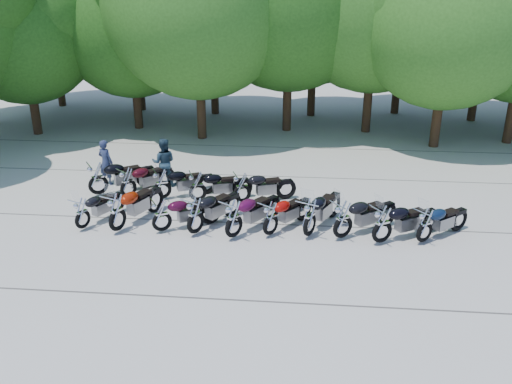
# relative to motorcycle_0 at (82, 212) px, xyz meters

# --- Properties ---
(ground) EXTENTS (90.00, 90.00, 0.00)m
(ground) POSITION_rel_motorcycle_0_xyz_m (5.38, -0.55, -0.60)
(ground) COLOR gray
(ground) RESTS_ON ground
(tree_1) EXTENTS (6.97, 6.97, 8.55)m
(tree_1) POSITION_rel_motorcycle_0_xyz_m (-6.66, 10.69, 4.47)
(tree_1) COLOR #3A2614
(tree_1) RESTS_ON ground
(tree_2) EXTENTS (7.31, 7.31, 8.97)m
(tree_2) POSITION_rel_motorcycle_0_xyz_m (-1.87, 12.29, 4.72)
(tree_2) COLOR #3A2614
(tree_2) RESTS_ON ground
(tree_3) EXTENTS (8.70, 8.70, 10.67)m
(tree_3) POSITION_rel_motorcycle_0_xyz_m (1.81, 10.69, 5.73)
(tree_3) COLOR #3A2614
(tree_3) RESTS_ON ground
(tree_6) EXTENTS (8.00, 8.00, 9.82)m
(tree_6) POSITION_rel_motorcycle_0_xyz_m (12.93, 10.27, 5.22)
(tree_6) COLOR #3A2614
(tree_6) RESTS_ON ground
(tree_9) EXTENTS (7.59, 7.59, 9.32)m
(tree_9) POSITION_rel_motorcycle_0_xyz_m (-8.15, 17.04, 4.92)
(tree_9) COLOR #3A2614
(tree_9) RESTS_ON ground
(tree_10) EXTENTS (7.78, 7.78, 9.55)m
(tree_10) POSITION_rel_motorcycle_0_xyz_m (-2.91, 16.42, 5.06)
(tree_10) COLOR #3A2614
(tree_10) RESTS_ON ground
(tree_11) EXTENTS (7.56, 7.56, 9.28)m
(tree_11) POSITION_rel_motorcycle_0_xyz_m (1.62, 15.88, 4.90)
(tree_11) COLOR #3A2614
(tree_11) RESTS_ON ground
(tree_12) EXTENTS (7.88, 7.88, 9.67)m
(tree_12) POSITION_rel_motorcycle_0_xyz_m (7.18, 15.92, 5.13)
(tree_12) COLOR #3A2614
(tree_12) RESTS_ON ground
(tree_13) EXTENTS (8.31, 8.31, 10.20)m
(tree_13) POSITION_rel_motorcycle_0_xyz_m (12.07, 16.93, 5.44)
(tree_13) COLOR #3A2614
(tree_13) RESTS_ON ground
(tree_14) EXTENTS (8.02, 8.02, 9.84)m
(tree_14) POSITION_rel_motorcycle_0_xyz_m (16.06, 15.55, 5.23)
(tree_14) COLOR #3A2614
(tree_14) RESTS_ON ground
(motorcycle_0) EXTENTS (1.46, 2.18, 1.19)m
(motorcycle_0) POSITION_rel_motorcycle_0_xyz_m (0.00, 0.00, 0.00)
(motorcycle_0) COLOR black
(motorcycle_0) RESTS_ON ground
(motorcycle_1) EXTENTS (1.71, 2.64, 1.44)m
(motorcycle_1) POSITION_rel_motorcycle_0_xyz_m (1.16, -0.08, 0.12)
(motorcycle_1) COLOR maroon
(motorcycle_1) RESTS_ON ground
(motorcycle_2) EXTENTS (2.24, 1.69, 1.25)m
(motorcycle_2) POSITION_rel_motorcycle_0_xyz_m (2.54, 0.01, 0.03)
(motorcycle_2) COLOR #34071C
(motorcycle_2) RESTS_ON ground
(motorcycle_3) EXTENTS (1.94, 2.47, 1.39)m
(motorcycle_3) POSITION_rel_motorcycle_0_xyz_m (3.60, -0.04, 0.10)
(motorcycle_3) COLOR black
(motorcycle_3) RESTS_ON ground
(motorcycle_4) EXTENTS (2.07, 2.48, 1.41)m
(motorcycle_4) POSITION_rel_motorcycle_0_xyz_m (4.81, -0.21, 0.11)
(motorcycle_4) COLOR #3F082A
(motorcycle_4) RESTS_ON ground
(motorcycle_5) EXTENTS (1.91, 2.21, 1.27)m
(motorcycle_5) POSITION_rel_motorcycle_0_xyz_m (5.91, 0.07, 0.04)
(motorcycle_5) COLOR #980905
(motorcycle_5) RESTS_ON ground
(motorcycle_6) EXTENTS (1.78, 2.58, 1.41)m
(motorcycle_6) POSITION_rel_motorcycle_0_xyz_m (7.10, 0.11, 0.11)
(motorcycle_6) COLOR black
(motorcycle_6) RESTS_ON ground
(motorcycle_7) EXTENTS (2.43, 2.09, 1.40)m
(motorcycle_7) POSITION_rel_motorcycle_0_xyz_m (8.09, 0.05, 0.10)
(motorcycle_7) COLOR black
(motorcycle_7) RESTS_ON ground
(motorcycle_8) EXTENTS (2.47, 1.89, 1.37)m
(motorcycle_8) POSITION_rel_motorcycle_0_xyz_m (9.23, -0.17, 0.09)
(motorcycle_8) COLOR black
(motorcycle_8) RESTS_ON ground
(motorcycle_9) EXTENTS (2.16, 1.94, 1.26)m
(motorcycle_9) POSITION_rel_motorcycle_0_xyz_m (10.50, 0.00, 0.04)
(motorcycle_9) COLOR #0B1931
(motorcycle_9) RESTS_ON ground
(motorcycle_10) EXTENTS (2.54, 2.04, 1.43)m
(motorcycle_10) POSITION_rel_motorcycle_0_xyz_m (-0.52, 2.79, 0.12)
(motorcycle_10) COLOR black
(motorcycle_10) RESTS_ON ground
(motorcycle_11) EXTENTS (2.02, 2.19, 1.29)m
(motorcycle_11) POSITION_rel_motorcycle_0_xyz_m (0.63, 2.67, 0.05)
(motorcycle_11) COLOR #37070F
(motorcycle_11) RESTS_ON ground
(motorcycle_12) EXTENTS (2.35, 1.65, 1.29)m
(motorcycle_12) POSITION_rel_motorcycle_0_xyz_m (1.88, 2.63, 0.05)
(motorcycle_12) COLOR black
(motorcycle_12) RESTS_ON ground
(motorcycle_13) EXTENTS (2.34, 1.42, 1.27)m
(motorcycle_13) POSITION_rel_motorcycle_0_xyz_m (3.18, 2.55, 0.04)
(motorcycle_13) COLOR black
(motorcycle_13) RESTS_ON ground
(motorcycle_14) EXTENTS (2.35, 1.44, 1.27)m
(motorcycle_14) POSITION_rel_motorcycle_0_xyz_m (4.74, 2.56, 0.04)
(motorcycle_14) COLOR black
(motorcycle_14) RESTS_ON ground
(rider_0) EXTENTS (0.76, 0.64, 1.76)m
(rider_0) POSITION_rel_motorcycle_0_xyz_m (-0.65, 4.03, 0.29)
(rider_0) COLOR #232B49
(rider_0) RESTS_ON ground
(rider_1) EXTENTS (0.97, 0.79, 1.85)m
(rider_1) POSITION_rel_motorcycle_0_xyz_m (1.60, 4.08, 0.33)
(rider_1) COLOR #213846
(rider_1) RESTS_ON ground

